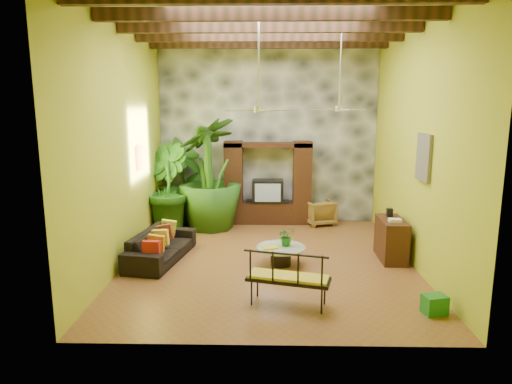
{
  "coord_description": "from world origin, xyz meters",
  "views": [
    {
      "loc": [
        -0.06,
        -9.33,
        3.32
      ],
      "look_at": [
        -0.26,
        0.2,
        1.46
      ],
      "focal_mm": 32.0,
      "sensor_mm": 36.0,
      "label": 1
    }
  ],
  "objects_px": {
    "iron_bench": "(289,275)",
    "coffee_table": "(281,253)",
    "tall_plant_b": "(166,188)",
    "tall_plant_c": "(210,174)",
    "wicker_armchair": "(320,212)",
    "side_console": "(391,239)",
    "tall_plant_a": "(184,181)",
    "entertainment_center": "(268,189)",
    "green_bin": "(435,305)",
    "ceiling_fan_back": "(339,99)",
    "ceiling_fan_front": "(259,99)",
    "sofa": "(161,246)"
  },
  "relations": [
    {
      "from": "wicker_armchair",
      "to": "side_console",
      "type": "distance_m",
      "value": 3.1
    },
    {
      "from": "tall_plant_b",
      "to": "tall_plant_a",
      "type": "bearing_deg",
      "value": 66.02
    },
    {
      "from": "iron_bench",
      "to": "green_bin",
      "type": "relative_size",
      "value": 4.05
    },
    {
      "from": "entertainment_center",
      "to": "tall_plant_c",
      "type": "height_order",
      "value": "tall_plant_c"
    },
    {
      "from": "tall_plant_c",
      "to": "iron_bench",
      "type": "bearing_deg",
      "value": -68.83
    },
    {
      "from": "ceiling_fan_front",
      "to": "ceiling_fan_back",
      "type": "bearing_deg",
      "value": 41.63
    },
    {
      "from": "ceiling_fan_back",
      "to": "coffee_table",
      "type": "height_order",
      "value": "ceiling_fan_back"
    },
    {
      "from": "tall_plant_a",
      "to": "iron_bench",
      "type": "distance_m",
      "value": 5.91
    },
    {
      "from": "sofa",
      "to": "iron_bench",
      "type": "distance_m",
      "value": 3.46
    },
    {
      "from": "entertainment_center",
      "to": "wicker_armchair",
      "type": "relative_size",
      "value": 3.19
    },
    {
      "from": "tall_plant_c",
      "to": "entertainment_center",
      "type": "bearing_deg",
      "value": 21.04
    },
    {
      "from": "green_bin",
      "to": "ceiling_fan_front",
      "type": "bearing_deg",
      "value": 143.96
    },
    {
      "from": "tall_plant_a",
      "to": "green_bin",
      "type": "distance_m",
      "value": 7.46
    },
    {
      "from": "sofa",
      "to": "green_bin",
      "type": "xyz_separation_m",
      "value": [
        4.95,
        -2.46,
        -0.16
      ]
    },
    {
      "from": "entertainment_center",
      "to": "tall_plant_c",
      "type": "xyz_separation_m",
      "value": [
        -1.54,
        -0.59,
        0.52
      ]
    },
    {
      "from": "wicker_armchair",
      "to": "tall_plant_a",
      "type": "distance_m",
      "value": 3.86
    },
    {
      "from": "tall_plant_b",
      "to": "iron_bench",
      "type": "bearing_deg",
      "value": -56.53
    },
    {
      "from": "iron_bench",
      "to": "green_bin",
      "type": "bearing_deg",
      "value": 9.5
    },
    {
      "from": "entertainment_center",
      "to": "coffee_table",
      "type": "bearing_deg",
      "value": -85.58
    },
    {
      "from": "ceiling_fan_back",
      "to": "tall_plant_c",
      "type": "height_order",
      "value": "ceiling_fan_back"
    },
    {
      "from": "wicker_armchair",
      "to": "green_bin",
      "type": "relative_size",
      "value": 2.1
    },
    {
      "from": "tall_plant_b",
      "to": "ceiling_fan_back",
      "type": "bearing_deg",
      "value": -13.74
    },
    {
      "from": "wicker_armchair",
      "to": "iron_bench",
      "type": "xyz_separation_m",
      "value": [
        -1.12,
        -5.27,
        0.2
      ]
    },
    {
      "from": "ceiling_fan_back",
      "to": "tall_plant_c",
      "type": "bearing_deg",
      "value": 156.77
    },
    {
      "from": "ceiling_fan_front",
      "to": "tall_plant_b",
      "type": "height_order",
      "value": "ceiling_fan_front"
    },
    {
      "from": "tall_plant_b",
      "to": "iron_bench",
      "type": "distance_m",
      "value": 5.43
    },
    {
      "from": "tall_plant_b",
      "to": "iron_bench",
      "type": "relative_size",
      "value": 1.61
    },
    {
      "from": "side_console",
      "to": "tall_plant_a",
      "type": "bearing_deg",
      "value": 151.45
    },
    {
      "from": "entertainment_center",
      "to": "wicker_armchair",
      "type": "distance_m",
      "value": 1.58
    },
    {
      "from": "side_console",
      "to": "coffee_table",
      "type": "bearing_deg",
      "value": -168.46
    },
    {
      "from": "wicker_armchair",
      "to": "tall_plant_a",
      "type": "xyz_separation_m",
      "value": [
        -3.76,
        -0.02,
        0.86
      ]
    },
    {
      "from": "tall_plant_c",
      "to": "coffee_table",
      "type": "distance_m",
      "value": 3.57
    },
    {
      "from": "ceiling_fan_back",
      "to": "sofa",
      "type": "height_order",
      "value": "ceiling_fan_back"
    },
    {
      "from": "entertainment_center",
      "to": "tall_plant_b",
      "type": "relative_size",
      "value": 1.03
    },
    {
      "from": "iron_bench",
      "to": "coffee_table",
      "type": "bearing_deg",
      "value": 106.51
    },
    {
      "from": "entertainment_center",
      "to": "coffee_table",
      "type": "xyz_separation_m",
      "value": [
        0.26,
        -3.42,
        -0.71
      ]
    },
    {
      "from": "ceiling_fan_back",
      "to": "entertainment_center",
      "type": "bearing_deg",
      "value": 129.57
    },
    {
      "from": "ceiling_fan_front",
      "to": "tall_plant_b",
      "type": "bearing_deg",
      "value": 132.87
    },
    {
      "from": "ceiling_fan_back",
      "to": "tall_plant_a",
      "type": "bearing_deg",
      "value": 155.43
    },
    {
      "from": "ceiling_fan_front",
      "to": "side_console",
      "type": "xyz_separation_m",
      "value": [
        2.85,
        0.55,
        -2.96
      ]
    },
    {
      "from": "tall_plant_b",
      "to": "tall_plant_c",
      "type": "bearing_deg",
      "value": 15.37
    },
    {
      "from": "ceiling_fan_back",
      "to": "green_bin",
      "type": "distance_m",
      "value": 5.01
    },
    {
      "from": "tall_plant_c",
      "to": "green_bin",
      "type": "height_order",
      "value": "tall_plant_c"
    },
    {
      "from": "ceiling_fan_front",
      "to": "green_bin",
      "type": "distance_m",
      "value": 4.79
    },
    {
      "from": "green_bin",
      "to": "side_console",
      "type": "bearing_deg",
      "value": 90.0
    },
    {
      "from": "ceiling_fan_back",
      "to": "iron_bench",
      "type": "relative_size",
      "value": 1.29
    },
    {
      "from": "entertainment_center",
      "to": "green_bin",
      "type": "relative_size",
      "value": 6.72
    },
    {
      "from": "wicker_armchair",
      "to": "green_bin",
      "type": "bearing_deg",
      "value": 85.21
    },
    {
      "from": "iron_bench",
      "to": "tall_plant_a",
      "type": "bearing_deg",
      "value": 131.43
    },
    {
      "from": "green_bin",
      "to": "iron_bench",
      "type": "bearing_deg",
      "value": 174.77
    }
  ]
}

